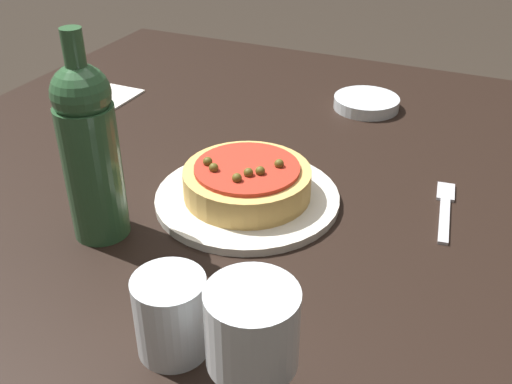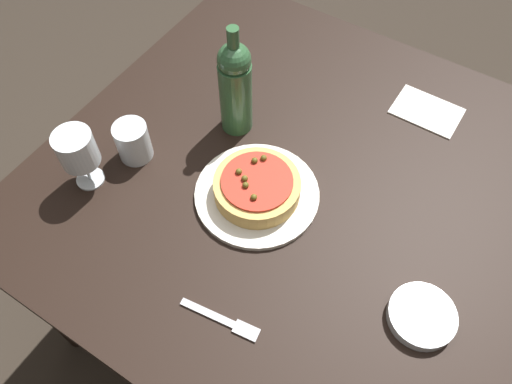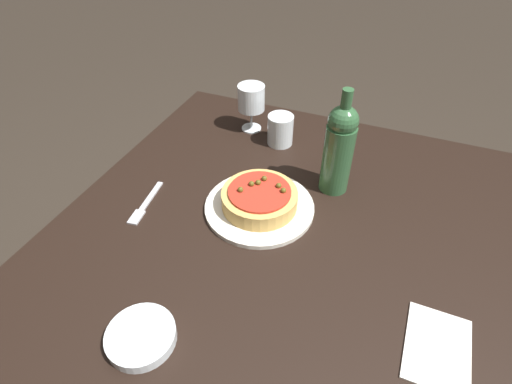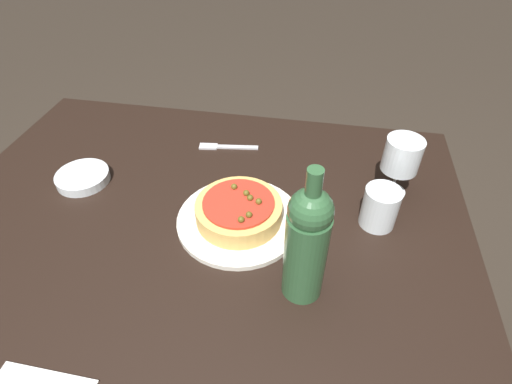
# 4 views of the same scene
# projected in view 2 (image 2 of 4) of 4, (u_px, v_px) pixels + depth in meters

# --- Properties ---
(ground_plane) EXTENTS (14.00, 14.00, 0.00)m
(ground_plane) POSITION_uv_depth(u_px,v_px,m) (294.00, 302.00, 1.72)
(ground_plane) COLOR #2D261E
(dining_table) EXTENTS (1.20, 1.10, 0.72)m
(dining_table) POSITION_uv_depth(u_px,v_px,m) (311.00, 203.00, 1.18)
(dining_table) COLOR black
(dining_table) RESTS_ON ground_plane
(dinner_plate) EXTENTS (0.27, 0.27, 0.01)m
(dinner_plate) POSITION_uv_depth(u_px,v_px,m) (257.00, 194.00, 1.09)
(dinner_plate) COLOR silver
(dinner_plate) RESTS_ON dining_table
(pizza) EXTENTS (0.19, 0.19, 0.06)m
(pizza) POSITION_uv_depth(u_px,v_px,m) (257.00, 187.00, 1.07)
(pizza) COLOR tan
(pizza) RESTS_ON dinner_plate
(wine_glass) EXTENTS (0.08, 0.08, 0.15)m
(wine_glass) POSITION_uv_depth(u_px,v_px,m) (77.00, 150.00, 1.04)
(wine_glass) COLOR silver
(wine_glass) RESTS_ON dining_table
(wine_bottle) EXTENTS (0.08, 0.08, 0.28)m
(wine_bottle) POSITION_uv_depth(u_px,v_px,m) (235.00, 86.00, 1.11)
(wine_bottle) COLOR #2D5633
(wine_bottle) RESTS_ON dining_table
(water_cup) EXTENTS (0.08, 0.08, 0.09)m
(water_cup) POSITION_uv_depth(u_px,v_px,m) (133.00, 142.00, 1.13)
(water_cup) COLOR silver
(water_cup) RESTS_ON dining_table
(side_bowl) EXTENTS (0.13, 0.13, 0.02)m
(side_bowl) POSITION_uv_depth(u_px,v_px,m) (422.00, 316.00, 0.94)
(side_bowl) COLOR silver
(side_bowl) RESTS_ON dining_table
(fork) EXTENTS (0.16, 0.04, 0.00)m
(fork) POSITION_uv_depth(u_px,v_px,m) (225.00, 321.00, 0.94)
(fork) COLOR #B7B7BC
(fork) RESTS_ON dining_table
(paper_napkin) EXTENTS (0.16, 0.11, 0.00)m
(paper_napkin) POSITION_uv_depth(u_px,v_px,m) (427.00, 111.00, 1.24)
(paper_napkin) COLOR silver
(paper_napkin) RESTS_ON dining_table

